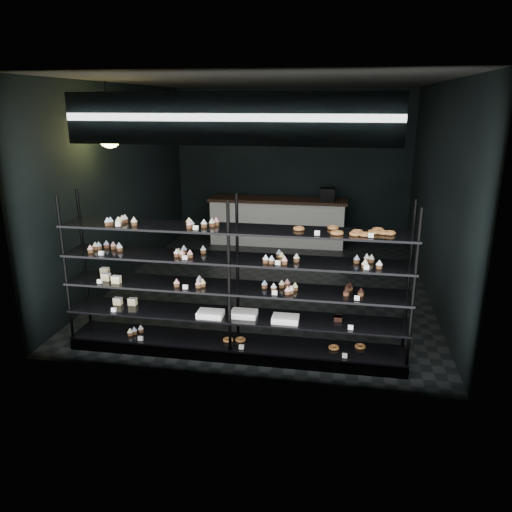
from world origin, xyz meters
name	(u,v)px	position (x,y,z in m)	size (l,w,h in m)	color
room	(271,189)	(0.00, 0.00, 1.60)	(5.01, 6.01, 3.20)	black
display_shelf	(232,305)	(-0.10, -2.45, 0.63)	(4.00, 0.50, 1.91)	black
signage	(228,119)	(0.00, -2.93, 2.75)	(3.30, 0.05, 0.50)	#0D1A44
pendant_lamp	(109,137)	(-2.10, -1.13, 2.45)	(0.31, 0.31, 0.89)	black
service_counter	(278,221)	(-0.21, 2.50, 0.50)	(2.90, 0.65, 1.23)	beige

